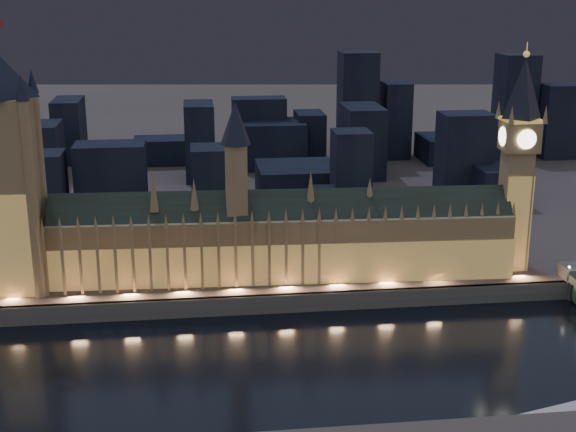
{
  "coord_description": "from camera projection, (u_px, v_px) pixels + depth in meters",
  "views": [
    {
      "loc": [
        -34.58,
        -268.73,
        134.75
      ],
      "look_at": [
        5.0,
        55.0,
        38.0
      ],
      "focal_mm": 50.0,
      "sensor_mm": 36.0,
      "label": 1
    }
  ],
  "objects": [
    {
      "name": "ground_plane",
      "position": [
        293.0,
        356.0,
        298.08
      ],
      "size": [
        2000.0,
        2000.0,
        0.0
      ],
      "primitive_type": "plane",
      "color": "black",
      "rests_on": "ground"
    },
    {
      "name": "embankment_wall",
      "position": [
        280.0,
        303.0,
        335.96
      ],
      "size": [
        2000.0,
        2.5,
        8.0
      ],
      "primitive_type": "cube",
      "color": "#524457",
      "rests_on": "ground"
    },
    {
      "name": "north_bank",
      "position": [
        226.0,
        116.0,
        791.78
      ],
      "size": [
        2000.0,
        960.0,
        8.0
      ],
      "primitive_type": "cube",
      "color": "#434038",
      "rests_on": "ground"
    },
    {
      "name": "river_boat",
      "position": [
        552.0,
        421.0,
        251.13
      ],
      "size": [
        49.01,
        23.43,
        4.5
      ],
      "color": "#524457",
      "rests_on": "ground"
    },
    {
      "name": "elizabeth_tower",
      "position": [
        519.0,
        146.0,
        351.32
      ],
      "size": [
        18.0,
        18.0,
        101.03
      ],
      "color": "#877256",
      "rests_on": "north_bank"
    },
    {
      "name": "city_backdrop",
      "position": [
        289.0,
        142.0,
        527.52
      ],
      "size": [
        471.42,
        215.63,
        79.62
      ],
      "color": "black",
      "rests_on": "north_bank"
    },
    {
      "name": "victoria_tower",
      "position": [
        6.0,
        162.0,
        326.27
      ],
      "size": [
        31.68,
        31.68,
        111.39
      ],
      "color": "#877256",
      "rests_on": "north_bank"
    },
    {
      "name": "palace_of_westminster",
      "position": [
        281.0,
        237.0,
        349.65
      ],
      "size": [
        202.0,
        28.57,
        78.0
      ],
      "color": "#877256",
      "rests_on": "north_bank"
    }
  ]
}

